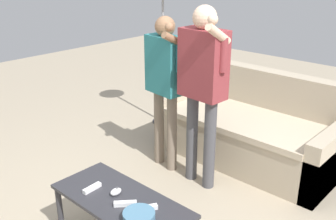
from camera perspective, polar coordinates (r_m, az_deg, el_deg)
The scene contains 9 objects.
couch at distance 4.20m, azimuth 12.04°, elevation -2.89°, with size 1.86×0.93×0.89m.
coffee_table at distance 2.80m, azimuth -6.84°, elevation -13.88°, with size 1.04×0.46×0.45m.
snack_bowl at distance 2.54m, azimuth -4.28°, elevation -15.30°, with size 0.21×0.21×0.06m, color teal.
game_remote_nunchuk at distance 2.80m, azimuth -7.66°, elevation -11.78°, with size 0.06×0.09×0.05m.
player_center at distance 3.37m, azimuth 5.11°, elevation 4.77°, with size 0.48×0.34×1.65m.
player_left at distance 3.69m, azimuth -0.43°, elevation 4.99°, with size 0.45×0.33×1.52m.
game_remote_wand_near at distance 2.69m, azimuth -6.30°, elevation -13.49°, with size 0.13×0.14×0.03m.
game_remote_wand_far at distance 2.63m, azimuth -3.23°, elevation -14.19°, with size 0.11×0.15×0.03m.
game_remote_wand_spare at distance 2.88m, azimuth -11.08°, elevation -11.17°, with size 0.04×0.15×0.03m.
Camera 1 is at (1.79, -1.72, 2.00)m, focal length 41.56 mm.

